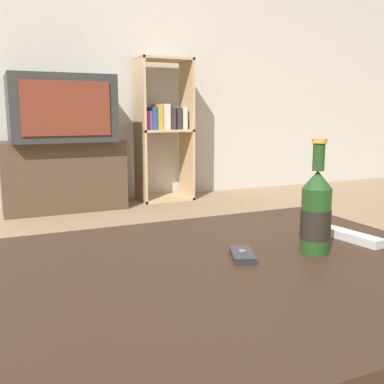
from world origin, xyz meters
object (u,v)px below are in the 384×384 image
at_px(bookshelf, 163,126).
at_px(beer_bottle, 315,212).
at_px(tv_stand, 64,175).
at_px(television, 60,109).
at_px(cell_phone, 242,255).
at_px(remote_control, 352,237).

height_order(bookshelf, beer_bottle, bookshelf).
bearing_deg(tv_stand, television, -90.00).
distance_m(tv_stand, cell_phone, 2.72).
distance_m(tv_stand, bookshelf, 0.92).
height_order(television, cell_phone, television).
distance_m(bookshelf, cell_phone, 2.92).
distance_m(television, cell_phone, 2.73).
relative_size(television, bookshelf, 0.63).
height_order(television, remote_control, television).
xyz_separation_m(tv_stand, television, (0.00, -0.00, 0.51)).
bearing_deg(remote_control, television, 88.55).
distance_m(television, remote_control, 2.74).
xyz_separation_m(cell_phone, remote_control, (0.31, 0.00, 0.00)).
height_order(beer_bottle, cell_phone, beer_bottle).
distance_m(tv_stand, television, 0.51).
relative_size(television, beer_bottle, 2.91).
bearing_deg(beer_bottle, television, 92.91).
height_order(tv_stand, cell_phone, tv_stand).
xyz_separation_m(television, bookshelf, (0.85, 0.07, -0.14)).
bearing_deg(beer_bottle, cell_phone, 170.65).
relative_size(tv_stand, remote_control, 5.37).
bearing_deg(bookshelf, television, -175.51).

